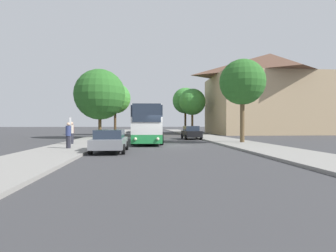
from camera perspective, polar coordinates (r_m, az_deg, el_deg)
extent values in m
plane|color=#38383A|center=(21.24, -1.04, -4.48)|extent=(300.00, 300.00, 0.00)
cube|color=gray|center=(21.86, -19.71, -4.16)|extent=(4.00, 120.00, 0.15)
cube|color=gray|center=(22.84, 16.80, -3.96)|extent=(4.00, 120.00, 0.15)
cube|color=tan|center=(51.94, 21.31, 4.22)|extent=(21.13, 14.26, 10.54)
pyramid|color=brown|center=(52.95, 21.34, 12.25)|extent=(21.13, 14.26, 4.28)
cube|color=#238942|center=(26.01, -4.36, -2.20)|extent=(2.87, 11.20, 0.70)
cube|color=silver|center=(25.98, -4.36, 0.11)|extent=(2.87, 11.20, 1.40)
cube|color=#232D3D|center=(26.00, -4.36, 2.70)|extent=(2.88, 10.97, 0.95)
cube|color=silver|center=(26.03, -4.37, 3.87)|extent=(2.81, 10.97, 0.12)
cube|color=#232D3D|center=(20.41, -4.67, 2.90)|extent=(2.23, 0.14, 1.45)
sphere|color=#F4EAC1|center=(20.45, -7.09, -2.81)|extent=(0.24, 0.24, 0.24)
sphere|color=#F4EAC1|center=(20.41, -2.23, -2.82)|extent=(0.24, 0.24, 0.24)
cylinder|color=black|center=(22.75, -7.64, -2.89)|extent=(0.34, 1.01, 1.00)
cylinder|color=black|center=(22.69, -1.40, -2.89)|extent=(0.34, 1.01, 1.00)
cylinder|color=black|center=(29.39, -6.65, -2.14)|extent=(0.34, 1.01, 1.00)
cylinder|color=black|center=(29.35, -1.82, -2.14)|extent=(0.34, 1.01, 1.00)
cube|color=#2D2D2D|center=(40.99, -4.49, -1.24)|extent=(2.63, 11.44, 0.70)
cube|color=yellow|center=(40.97, -4.49, 0.15)|extent=(2.63, 11.44, 1.28)
cube|color=#232D3D|center=(40.98, -4.49, 1.71)|extent=(2.65, 11.21, 0.95)
cube|color=yellow|center=(41.00, -4.49, 2.45)|extent=(2.58, 11.21, 0.12)
cube|color=#232D3D|center=(35.25, -4.23, 1.67)|extent=(2.22, 0.09, 1.45)
sphere|color=#F4EAC1|center=(35.23, -5.63, -1.45)|extent=(0.24, 0.24, 0.24)
sphere|color=#F4EAC1|center=(35.28, -2.83, -1.45)|extent=(0.24, 0.24, 0.24)
cylinder|color=black|center=(37.56, -6.23, -1.58)|extent=(0.31, 1.00, 1.00)
cylinder|color=black|center=(37.63, -2.47, -1.57)|extent=(0.31, 1.00, 1.00)
cylinder|color=black|center=(44.40, -6.21, -1.27)|extent=(0.31, 1.00, 1.00)
cylinder|color=black|center=(44.46, -3.03, -1.27)|extent=(0.31, 1.00, 1.00)
cube|color=#2D519E|center=(56.16, -4.63, -0.79)|extent=(2.77, 12.04, 0.70)
cube|color=silver|center=(56.15, -4.63, 0.26)|extent=(2.77, 12.04, 1.36)
cube|color=#232D3D|center=(56.16, -4.63, 1.44)|extent=(2.79, 11.80, 0.95)
cube|color=silver|center=(56.17, -4.63, 1.99)|extent=(2.72, 11.80, 0.12)
cube|color=#232D3D|center=(50.13, -4.43, 1.39)|extent=(2.31, 0.10, 1.45)
sphere|color=#F4EAC1|center=(50.09, -5.45, -0.89)|extent=(0.24, 0.24, 0.24)
sphere|color=#F4EAC1|center=(50.15, -3.40, -0.89)|extent=(0.24, 0.24, 0.24)
cylinder|color=black|center=(52.54, -5.91, -1.01)|extent=(0.32, 1.01, 1.00)
cylinder|color=black|center=(52.62, -3.12, -1.00)|extent=(0.32, 1.01, 1.00)
cylinder|color=black|center=(59.74, -5.96, -0.83)|extent=(0.32, 1.01, 1.00)
cylinder|color=black|center=(59.81, -3.50, -0.83)|extent=(0.32, 1.01, 1.00)
cube|color=slate|center=(17.37, -12.49, -3.59)|extent=(1.97, 4.41, 0.58)
cube|color=#232D3D|center=(17.16, -12.57, -1.74)|extent=(1.72, 2.30, 0.55)
cylinder|color=black|center=(18.88, -14.84, -4.16)|extent=(0.21, 0.62, 0.62)
cylinder|color=black|center=(18.64, -8.97, -4.21)|extent=(0.21, 0.62, 0.62)
cylinder|color=black|center=(16.22, -16.53, -4.92)|extent=(0.21, 0.62, 0.62)
cylinder|color=black|center=(15.94, -9.69, -5.00)|extent=(0.21, 0.62, 0.62)
cube|color=black|center=(31.28, 5.10, -1.69)|extent=(1.89, 4.05, 0.70)
cube|color=#232D3D|center=(31.42, 5.04, -0.52)|extent=(1.63, 2.12, 0.57)
cylinder|color=black|center=(30.28, 7.25, -2.42)|extent=(0.21, 0.62, 0.62)
cylinder|color=black|center=(29.91, 3.88, -2.46)|extent=(0.21, 0.62, 0.62)
cylinder|color=black|center=(32.70, 6.21, -2.21)|extent=(0.21, 0.62, 0.62)
cylinder|color=black|center=(32.35, 3.09, -2.24)|extent=(0.21, 0.62, 0.62)
cylinder|color=gray|center=(22.44, -20.49, -0.98)|extent=(0.08, 0.08, 2.25)
cube|color=silver|center=(22.43, -20.49, 1.00)|extent=(0.03, 0.45, 0.60)
cylinder|color=#23232D|center=(19.33, -20.86, -3.29)|extent=(0.30, 0.30, 0.84)
cylinder|color=navy|center=(19.29, -20.87, -1.00)|extent=(0.36, 0.36, 0.70)
sphere|color=tan|center=(19.29, -20.87, 0.38)|extent=(0.23, 0.23, 0.23)
cylinder|color=#23232D|center=(23.51, -20.28, -2.59)|extent=(0.30, 0.30, 0.88)
cylinder|color=#B2A899|center=(23.49, -20.29, -0.62)|extent=(0.36, 0.36, 0.73)
sphere|color=tan|center=(23.48, -20.29, 0.57)|extent=(0.24, 0.24, 0.24)
cylinder|color=#23232D|center=(25.19, -20.20, -2.39)|extent=(0.30, 0.30, 0.88)
cylinder|color=maroon|center=(25.17, -20.20, -0.56)|extent=(0.36, 0.36, 0.73)
sphere|color=tan|center=(25.16, -20.21, 0.54)|extent=(0.24, 0.24, 0.24)
cylinder|color=#47331E|center=(43.69, -11.44, 0.87)|extent=(0.40, 0.40, 4.02)
sphere|color=#387F33|center=(43.89, -11.45, 5.96)|extent=(5.03, 5.03, 5.03)
cylinder|color=#513D23|center=(34.22, -14.61, 0.15)|extent=(0.40, 0.40, 3.01)
sphere|color=#286023|center=(34.43, -14.62, 6.65)|extent=(6.38, 6.38, 6.38)
cylinder|color=#513D23|center=(48.62, 5.31, 0.79)|extent=(0.40, 0.40, 3.94)
sphere|color=#387F33|center=(48.79, 5.31, 5.26)|extent=(4.89, 4.89, 4.89)
cylinder|color=brown|center=(25.02, 15.86, 1.14)|extent=(0.40, 0.40, 3.97)
sphere|color=#286023|center=(25.32, 15.88, 9.19)|extent=(4.18, 4.18, 4.18)
cylinder|color=#47331E|center=(52.07, 3.79, 1.02)|extent=(0.40, 0.40, 4.41)
sphere|color=#387F33|center=(52.27, 3.79, 5.54)|extent=(5.09, 5.09, 5.09)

